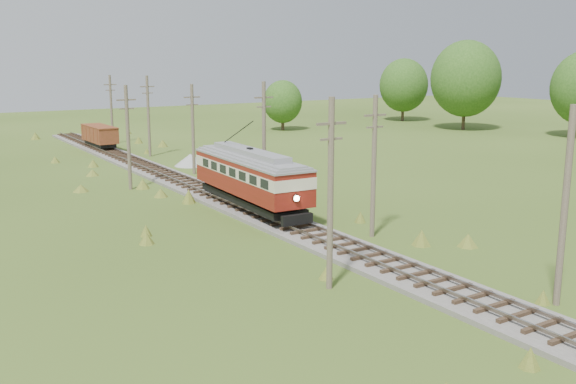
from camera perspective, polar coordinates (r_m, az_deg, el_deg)
railbed_main at (r=51.12m, az=-6.89°, el=-0.15°), size 3.60×96.00×0.57m
streetcar at (r=44.85m, az=-3.38°, el=1.58°), size 3.64×13.17×5.98m
gondola at (r=79.30m, az=-16.40°, el=4.89°), size 2.54×7.27×2.39m
gravel_pile at (r=65.89m, az=-8.50°, el=2.81°), size 3.39×3.59×1.23m
utility_pole_r_1 at (r=29.87m, az=23.38°, el=-1.30°), size 0.30×0.30×8.80m
utility_pole_r_2 at (r=38.69m, az=7.64°, el=2.38°), size 1.60×0.30×8.60m
utility_pole_r_3 at (r=49.21m, az=-2.14°, el=4.70°), size 1.60×0.30×9.00m
utility_pole_r_4 at (r=60.72m, az=-8.45°, el=5.63°), size 1.60×0.30×8.40m
utility_pole_r_5 at (r=72.89m, az=-12.30°, el=6.69°), size 1.60×0.30×8.90m
utility_pole_r_6 at (r=85.15m, az=-15.43°, el=7.15°), size 1.60×0.30×8.70m
utility_pole_l_a at (r=29.46m, az=3.80°, el=-0.06°), size 1.60×0.30×9.00m
utility_pole_l_b at (r=54.35m, az=-14.03°, el=4.81°), size 1.60×0.30×8.60m
tree_right_4 at (r=102.28m, az=15.52°, el=9.68°), size 10.50×10.50×13.53m
tree_right_5 at (r=115.12m, az=10.24°, el=9.32°), size 8.40×8.40×10.82m
tree_mid_b at (r=97.99m, az=-0.47°, el=8.03°), size 5.88×5.88×7.57m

